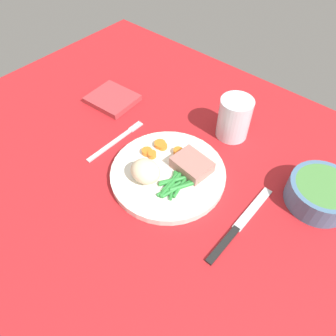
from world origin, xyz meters
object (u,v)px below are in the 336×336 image
object	(u,v)px
meat_portion	(192,165)
salad_bowl	(321,192)
fork	(116,141)
dinner_plate	(168,174)
knife	(239,225)
napkin	(112,99)
water_glass	(234,121)

from	to	relation	value
meat_portion	salad_bowl	world-z (taller)	salad_bowl
meat_portion	fork	xyz separation A→B (cm)	(-19.03, -4.01, -2.61)
dinner_plate	meat_portion	xyz separation A→B (cm)	(3.22, 3.76, 2.01)
salad_bowl	dinner_plate	bearing A→B (deg)	-151.01
dinner_plate	salad_bowl	bearing A→B (deg)	28.99
meat_portion	knife	bearing A→B (deg)	-15.55
fork	napkin	xyz separation A→B (cm)	(-11.63, 9.73, 0.51)
meat_portion	fork	size ratio (longest dim) A/B	0.46
fork	napkin	bearing A→B (deg)	141.64
salad_bowl	water_glass	bearing A→B (deg)	167.96
meat_portion	fork	bearing A→B (deg)	-168.09
knife	napkin	bearing A→B (deg)	171.52
salad_bowl	napkin	size ratio (longest dim) A/B	1.09
water_glass	napkin	world-z (taller)	water_glass
fork	knife	distance (cm)	33.56
meat_portion	knife	size ratio (longest dim) A/B	0.37
dinner_plate	napkin	distance (cm)	29.04
fork	salad_bowl	world-z (taller)	salad_bowl
dinner_plate	water_glass	distance (cm)	19.88
water_glass	napkin	size ratio (longest dim) A/B	0.84
salad_bowl	napkin	bearing A→B (deg)	-174.70
knife	water_glass	size ratio (longest dim) A/B	2.11
fork	knife	size ratio (longest dim) A/B	0.81
dinner_plate	salad_bowl	xyz separation A→B (cm)	(26.06, 14.44, 2.02)
meat_portion	knife	xyz separation A→B (cm)	(14.53, -4.04, -2.61)
knife	napkin	world-z (taller)	napkin
dinner_plate	knife	distance (cm)	17.76
water_glass	salad_bowl	size ratio (longest dim) A/B	0.77
knife	salad_bowl	bearing A→B (deg)	64.28
dinner_plate	knife	size ratio (longest dim) A/B	1.16
knife	salad_bowl	world-z (taller)	salad_bowl
dinner_plate	fork	xyz separation A→B (cm)	(-15.81, -0.26, -0.60)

